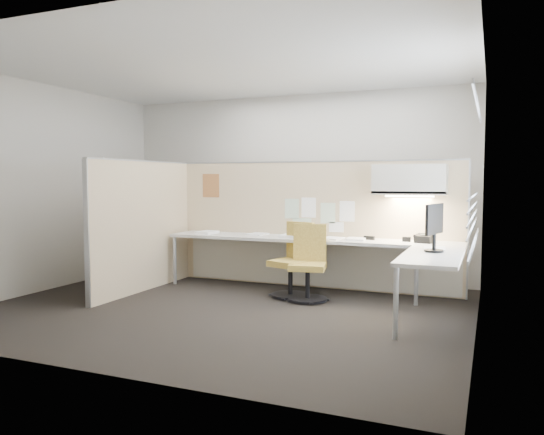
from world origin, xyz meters
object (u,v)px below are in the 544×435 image
at_px(monitor, 434,224).
at_px(chair_left, 294,262).
at_px(chair_right, 308,265).
at_px(phone, 424,239).
at_px(desk, 329,250).

bearing_deg(monitor, chair_left, 88.33).
bearing_deg(chair_left, chair_right, -9.70).
height_order(chair_left, chair_right, chair_left).
bearing_deg(phone, chair_right, -146.85).
bearing_deg(chair_right, phone, 8.84).
relative_size(desk, monitor, 7.76).
height_order(chair_right, monitor, monitor).
relative_size(desk, phone, 16.29).
distance_m(monitor, phone, 0.90).
bearing_deg(phone, monitor, -63.41).
distance_m(chair_left, monitor, 1.93).
bearing_deg(desk, chair_right, -117.10).
xyz_separation_m(desk, monitor, (1.37, -0.68, 0.43)).
distance_m(chair_left, phone, 1.65).
height_order(desk, chair_left, chair_left).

